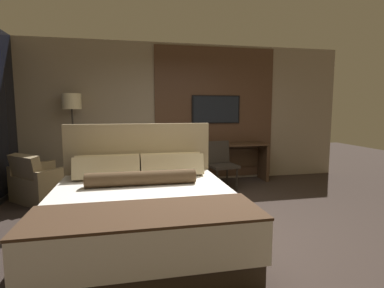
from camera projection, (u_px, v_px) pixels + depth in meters
name	position (u px, v px, depth m)	size (l,w,h in m)	color
ground_plane	(209.00, 228.00, 3.78)	(16.00, 16.00, 0.00)	#332823
wall_back_tv_panel	(182.00, 113.00, 6.15)	(7.20, 0.09, 2.80)	gray
bed	(143.00, 210.00, 3.38)	(2.02, 2.17, 1.29)	#33281E
desk	(218.00, 156.00, 6.14)	(2.03, 0.49, 0.79)	#422D1E
tv	(216.00, 109.00, 6.21)	(1.02, 0.04, 0.58)	black
desk_chair	(220.00, 160.00, 5.64)	(0.57, 0.57, 0.89)	#28231E
armchair_by_window	(45.00, 184.00, 4.93)	(1.17, 1.16, 0.80)	#998460
floor_lamp	(72.00, 109.00, 5.43)	(0.34, 0.34, 1.77)	#282623
vase_tall	(182.00, 137.00, 5.92)	(0.07, 0.07, 0.29)	#4C706B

